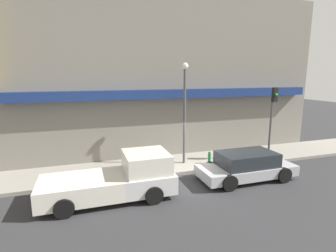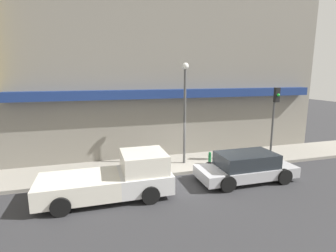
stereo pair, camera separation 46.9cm
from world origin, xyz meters
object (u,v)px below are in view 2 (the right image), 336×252
object	(u,v)px
parked_car	(246,167)
fire_hydrant	(210,158)
traffic_light	(274,112)
street_lamp	(185,102)
pickup_truck	(115,178)

from	to	relation	value
parked_car	fire_hydrant	xyz separation A→B (m)	(-0.86, 2.23, -0.18)
parked_car	traffic_light	bearing A→B (deg)	33.36
fire_hydrant	street_lamp	xyz separation A→B (m)	(-1.31, 0.57, 3.11)
pickup_truck	traffic_light	world-z (taller)	traffic_light
pickup_truck	traffic_light	xyz separation A→B (m)	(9.09, 1.84, 2.22)
pickup_truck	traffic_light	size ratio (longest dim) A/B	1.28
fire_hydrant	street_lamp	distance (m)	3.42
street_lamp	traffic_light	xyz separation A→B (m)	(5.03, -0.95, -0.59)
parked_car	traffic_light	size ratio (longest dim) A/B	1.13
fire_hydrant	street_lamp	bearing A→B (deg)	156.62
pickup_truck	traffic_light	bearing A→B (deg)	12.05
traffic_light	pickup_truck	bearing A→B (deg)	-168.56
fire_hydrant	traffic_light	size ratio (longest dim) A/B	0.16
parked_car	street_lamp	size ratio (longest dim) A/B	0.86
parked_car	street_lamp	world-z (taller)	street_lamp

